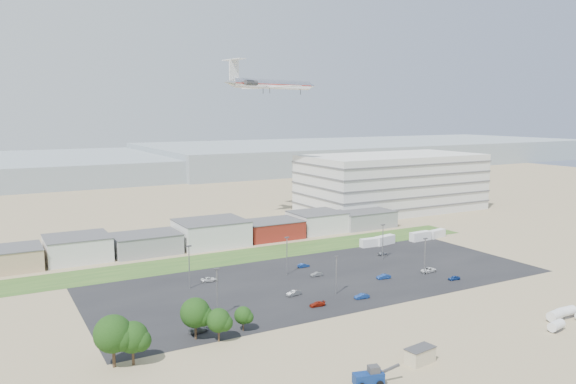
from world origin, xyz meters
TOP-DOWN VIEW (x-y plane):
  - ground at (0.00, 0.00)m, footprint 700.00×700.00m
  - parking_lot at (5.00, 20.00)m, footprint 120.00×50.00m
  - grass_strip at (0.00, 52.00)m, footprint 160.00×16.00m
  - hills_backdrop at (40.00, 315.00)m, footprint 700.00×200.00m
  - building_row at (-17.00, 71.00)m, footprint 170.00×20.00m
  - parking_garage at (90.00, 95.00)m, footprint 80.00×40.00m
  - portable_shed at (-6.81, -30.74)m, footprint 5.93×3.63m
  - telehandler at (-19.85, -33.12)m, footprint 8.29×4.56m
  - storage_tank_nw at (32.09, -29.42)m, footprint 4.62×2.80m
  - storage_tank_ne at (35.91, -29.12)m, footprint 4.35×2.31m
  - storage_tank_sw at (27.15, -33.03)m, footprint 4.14×2.56m
  - box_trailer_a at (38.61, 42.84)m, footprint 7.43×2.63m
  - box_trailer_b at (44.63, 42.99)m, footprint 8.15×3.91m
  - box_trailer_c at (58.97, 41.62)m, footprint 8.16×2.85m
  - box_trailer_d at (67.19, 42.25)m, footprint 7.71×3.82m
  - tree_far_left at (-54.07, -6.40)m, footprint 7.03×7.03m
  - tree_left at (-50.95, -7.11)m, footprint 5.90×5.90m
  - tree_mid at (-37.62, -1.76)m, footprint 6.24×6.24m
  - tree_right at (-34.15, -4.98)m, footprint 4.95×4.95m
  - tree_near at (-27.87, -2.44)m, footprint 3.83×3.83m
  - lightpole_front_l at (-29.41, 7.41)m, footprint 1.26×0.53m
  - lightpole_front_m at (1.42, 7.81)m, footprint 1.11×0.46m
  - lightpole_front_r at (31.07, 9.37)m, footprint 1.20×0.50m
  - lightpole_back_l at (-28.06, 29.21)m, footprint 1.29×0.54m
  - lightpole_back_m at (-0.92, 28.09)m, footprint 1.22×0.51m
  - lightpole_back_r at (31.91, 28.29)m, footprint 1.24×0.52m
  - airliner at (34.78, 104.57)m, footprint 52.84×40.87m
  - parked_car_0 at (34.04, 11.07)m, footprint 4.58×2.15m
  - parked_car_1 at (19.43, 12.12)m, footprint 3.96×1.81m
  - parked_car_2 at (34.96, 2.33)m, footprint 3.45×1.77m
  - parked_car_3 at (-7.18, 2.60)m, footprint 3.85×1.84m
  - parked_car_4 at (-8.04, 11.78)m, footprint 4.01×1.86m
  - parked_car_7 at (5.25, 22.78)m, footprint 3.44×1.35m
  - parked_car_8 at (34.93, 31.98)m, footprint 3.25×1.44m
  - parked_car_9 at (-21.78, 32.20)m, footprint 4.30×2.26m
  - parked_car_10 at (-36.06, 1.07)m, footprint 4.13×2.01m
  - parked_car_11 at (6.63, 32.00)m, footprint 3.49×1.24m
  - parked_car_13 at (4.81, 1.99)m, footprint 3.77×1.60m

SIDE VIEW (x-z plane):
  - ground at x=0.00m, z-range 0.00..0.00m
  - parking_lot at x=5.00m, z-range 0.00..0.01m
  - grass_strip at x=0.00m, z-range 0.00..0.02m
  - parked_car_3 at x=-7.18m, z-range 0.00..1.08m
  - parked_car_8 at x=34.93m, z-range 0.00..1.09m
  - parked_car_7 at x=5.25m, z-range 0.00..1.12m
  - parked_car_2 at x=34.96m, z-range 0.00..1.12m
  - parked_car_11 at x=6.63m, z-range 0.00..1.15m
  - parked_car_9 at x=-21.78m, z-range 0.00..1.15m
  - parked_car_10 at x=-36.06m, z-range 0.00..1.16m
  - parked_car_13 at x=4.81m, z-range 0.00..1.21m
  - parked_car_1 at x=19.43m, z-range 0.00..1.26m
  - parked_car_0 at x=34.04m, z-range 0.00..1.27m
  - parked_car_4 at x=-8.04m, z-range 0.00..1.27m
  - storage_tank_sw at x=27.15m, z-range 0.00..2.32m
  - storage_tank_ne at x=35.91m, z-range 0.00..2.56m
  - storage_tank_nw at x=32.09m, z-range 0.00..2.61m
  - box_trailer_a at x=38.61m, z-range 0.00..2.75m
  - box_trailer_d at x=67.19m, z-range 0.00..2.77m
  - portable_shed at x=-6.81m, z-range 0.00..2.82m
  - box_trailer_b at x=44.63m, z-range 0.00..2.94m
  - box_trailer_c at x=58.97m, z-range 0.00..3.02m
  - telehandler at x=-19.85m, z-range 0.00..3.28m
  - tree_near at x=-27.87m, z-range 0.00..5.74m
  - tree_right at x=-34.15m, z-range 0.00..7.43m
  - building_row at x=-17.00m, z-range 0.00..8.00m
  - tree_left at x=-50.95m, z-range 0.00..8.85m
  - hills_backdrop at x=40.00m, z-range 0.00..9.00m
  - tree_mid at x=-37.62m, z-range 0.00..9.35m
  - lightpole_front_m at x=1.42m, z-range 0.00..9.40m
  - lightpole_front_r at x=31.07m, z-range 0.00..10.24m
  - lightpole_back_m at x=-0.92m, z-range 0.00..10.36m
  - tree_far_left at x=-54.07m, z-range 0.00..10.54m
  - lightpole_back_r at x=31.91m, z-range 0.00..10.56m
  - lightpole_front_l at x=-29.41m, z-range 0.00..10.72m
  - lightpole_back_l at x=-28.06m, z-range 0.00..10.95m
  - parking_garage at x=90.00m, z-range 0.00..25.00m
  - airliner at x=34.78m, z-range 48.02..62.07m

